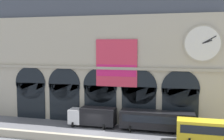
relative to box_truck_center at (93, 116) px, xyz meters
The scene contains 6 objects.
ground_plane 3.20m from the box_truck_center, 78.22° to the right, with size 200.00×200.00×0.00m, color slate.
quay_parapet_wall 7.72m from the box_truck_center, 85.84° to the right, with size 90.00×0.70×1.10m, color #B2A891.
station_building 10.30m from the box_truck_center, 82.65° to the left, with size 40.00×4.91×22.52m.
box_truck_center is the anchor object (origin of this frame).
bus_mideast 10.14m from the box_truck_center, ahead, with size 11.00×3.25×3.10m.
bus_east 18.95m from the box_truck_center, 10.52° to the right, with size 11.00×3.25×3.10m.
Camera 1 is at (13.11, -38.12, 13.03)m, focal length 44.06 mm.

